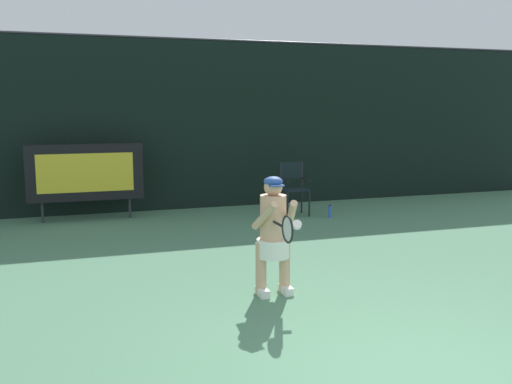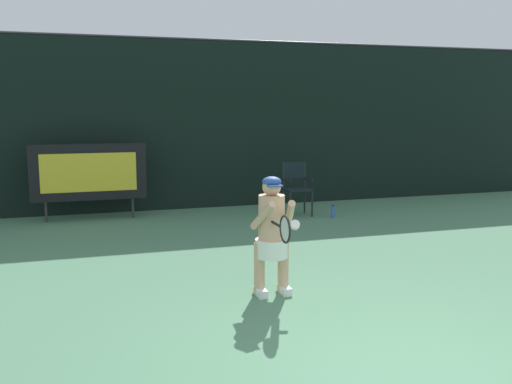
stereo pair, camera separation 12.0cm
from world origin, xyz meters
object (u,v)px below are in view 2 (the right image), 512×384
umpire_chair (296,185)px  tennis_player (272,232)px  water_bottle (333,212)px  tennis_racket (284,229)px  scoreboard (89,172)px

umpire_chair → tennis_player: bearing=-114.8°
water_bottle → umpire_chair: bearing=138.8°
water_bottle → tennis_racket: bearing=-120.8°
tennis_player → tennis_racket: bearing=-94.6°
scoreboard → tennis_racket: (1.90, -5.87, -0.04)m
scoreboard → tennis_player: (1.94, -5.34, -0.19)m
scoreboard → tennis_racket: bearing=-72.1°
water_bottle → tennis_player: bearing=-123.6°
umpire_chair → scoreboard: bearing=169.6°
water_bottle → tennis_racket: 5.43m
umpire_chair → tennis_player: (-2.12, -4.59, 0.14)m
umpire_chair → water_bottle: size_ratio=4.08×
tennis_player → scoreboard: bearing=110.0°
scoreboard → tennis_player: size_ratio=1.56×
scoreboard → tennis_player: 5.68m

